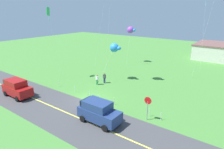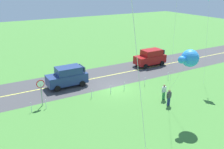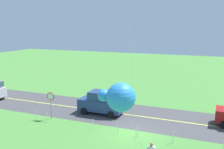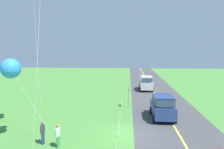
{
  "view_description": "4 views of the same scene",
  "coord_description": "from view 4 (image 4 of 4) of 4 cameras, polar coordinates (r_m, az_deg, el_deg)",
  "views": [
    {
      "loc": [
        15.8,
        -16.68,
        10.71
      ],
      "look_at": [
        2.42,
        1.5,
        3.42
      ],
      "focal_mm": 31.7,
      "sensor_mm": 36.0,
      "label": 1
    },
    {
      "loc": [
        12.74,
        21.32,
        10.79
      ],
      "look_at": [
        2.45,
        3.32,
        3.16
      ],
      "focal_mm": 39.6,
      "sensor_mm": 36.0,
      "label": 2
    },
    {
      "loc": [
        -6.23,
        19.33,
        8.59
      ],
      "look_at": [
        1.53,
        0.82,
        4.85
      ],
      "focal_mm": 42.27,
      "sensor_mm": 36.0,
      "label": 3
    },
    {
      "loc": [
        -17.06,
        -0.05,
        6.62
      ],
      "look_at": [
        2.06,
        1.34,
        4.43
      ],
      "focal_mm": 36.49,
      "sensor_mm": 36.0,
      "label": 4
    }
  ],
  "objects": [
    {
      "name": "fence_post_4",
      "position": [
        21.3,
        1.99,
        -10.34
      ],
      "size": [
        0.05,
        0.05,
        0.9
      ],
      "primitive_type": "cylinder",
      "color": "silver",
      "rests_on": "ground"
    },
    {
      "name": "car_suv_foreground",
      "position": [
        22.33,
        12.58,
        -7.82
      ],
      "size": [
        4.4,
        2.12,
        2.24
      ],
      "color": "navy",
      "rests_on": "ground"
    },
    {
      "name": "kite_blue_mid",
      "position": [
        17.25,
        -23.97,
        1.41
      ],
      "size": [
        1.91,
        4.15,
        5.96
      ],
      "color": "silver",
      "rests_on": "ground"
    },
    {
      "name": "person_adult_companion",
      "position": [
        16.18,
        -13.39,
        -14.51
      ],
      "size": [
        0.58,
        0.22,
        1.6
      ],
      "rotation": [
        0.0,
        0.0,
        3.8
      ],
      "color": "#338C4C",
      "rests_on": "ground"
    },
    {
      "name": "fence_post_1",
      "position": [
        15.07,
        0.98,
        -17.66
      ],
      "size": [
        0.05,
        0.05,
        0.9
      ],
      "primitive_type": "cylinder",
      "color": "silver",
      "rests_on": "ground"
    },
    {
      "name": "fence_post_3",
      "position": [
        19.2,
        1.73,
        -12.24
      ],
      "size": [
        0.05,
        0.05,
        0.9
      ],
      "primitive_type": "cylinder",
      "color": "silver",
      "rests_on": "ground"
    },
    {
      "name": "stop_sign",
      "position": [
        25.57,
        4.2,
        -4.37
      ],
      "size": [
        0.76,
        0.08,
        2.56
      ],
      "color": "gray",
      "rests_on": "ground"
    },
    {
      "name": "ground_plane",
      "position": [
        18.32,
        3.84,
        -14.86
      ],
      "size": [
        120.0,
        120.0,
        0.1
      ],
      "primitive_type": "cube",
      "color": "#478438"
    },
    {
      "name": "road_centre_stripe",
      "position": [
        18.72,
        16.59,
        -14.46
      ],
      "size": [
        120.0,
        0.16,
        0.0
      ],
      "primitive_type": "cube",
      "color": "#E5E04C",
      "rests_on": "asphalt_road"
    },
    {
      "name": "person_adult_near",
      "position": [
        16.97,
        -16.95,
        -13.61
      ],
      "size": [
        0.58,
        0.22,
        1.6
      ],
      "rotation": [
        0.0,
        0.0,
        1.17
      ],
      "color": "navy",
      "rests_on": "ground"
    },
    {
      "name": "fence_post_5",
      "position": [
        25.77,
        2.38,
        -7.35
      ],
      "size": [
        0.05,
        0.05,
        0.9
      ],
      "primitive_type": "cylinder",
      "color": "silver",
      "rests_on": "ground"
    },
    {
      "name": "fence_post_6",
      "position": [
        27.03,
        2.47,
        -6.69
      ],
      "size": [
        0.05,
        0.05,
        0.9
      ],
      "primitive_type": "cylinder",
      "color": "silver",
      "rests_on": "ground"
    },
    {
      "name": "car_parked_east_far",
      "position": [
        36.67,
        8.54,
        -2.13
      ],
      "size": [
        4.4,
        2.12,
        2.24
      ],
      "color": "#B7B7BC",
      "rests_on": "ground"
    },
    {
      "name": "fence_post_2",
      "position": [
        17.62,
        1.49,
        -13.99
      ],
      "size": [
        0.05,
        0.05,
        0.9
      ],
      "primitive_type": "cylinder",
      "color": "silver",
      "rests_on": "ground"
    },
    {
      "name": "asphalt_road",
      "position": [
        18.72,
        16.59,
        -14.48
      ],
      "size": [
        120.0,
        7.0,
        0.0
      ],
      "primitive_type": "cube",
      "color": "#424244",
      "rests_on": "ground"
    }
  ]
}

